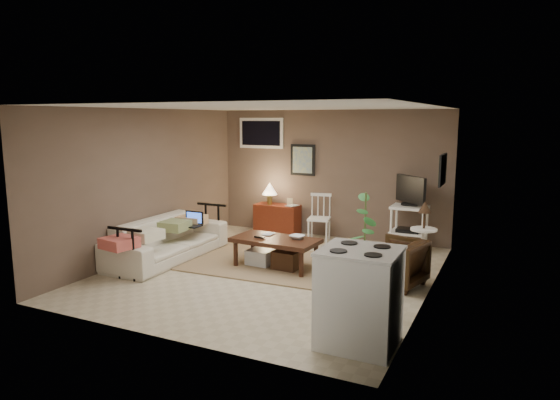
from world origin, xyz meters
The scene contains 20 objects.
floor centered at (0.00, 0.00, 0.00)m, with size 5.00×5.00×0.00m, color #C1B293.
art_back centered at (-0.55, 2.48, 1.45)m, with size 0.50×0.03×0.60m, color black.
art_right centered at (2.23, 1.05, 1.52)m, with size 0.03×0.60×0.45m, color black.
window centered at (-1.45, 2.48, 1.95)m, with size 0.96×0.03×0.60m, color white.
rug centered at (-0.30, 0.35, 0.01)m, with size 2.26×1.80×0.02m, color #9B795A.
coffee_table centered at (-0.03, 0.20, 0.27)m, with size 1.33×0.75×0.49m.
sofa centered at (-1.80, -0.11, 0.44)m, with size 2.23×0.65×0.87m, color beige.
sofa_pillows centered at (-1.75, -0.37, 0.54)m, with size 0.43×2.12×0.15m, color beige, non-canonical shape.
sofa_end_rails centered at (-1.67, -0.11, 0.38)m, with size 0.60×2.23×0.75m, color black, non-canonical shape.
laptop centered at (-1.59, 0.27, 0.56)m, with size 0.34×0.25×0.23m.
red_console centered at (-1.00, 2.25, 0.35)m, with size 0.87×0.39×1.01m.
spindle_chair centered at (-0.06, 2.11, 0.40)m, with size 0.46×0.46×0.86m.
tv_stand centered at (1.58, 2.13, 0.68)m, with size 0.60×0.57×1.28m.
side_table centered at (2.00, 1.09, 0.65)m, with size 0.39×0.39×1.04m.
armchair centered at (1.79, 0.20, 0.35)m, with size 0.68×0.64×0.70m, color black.
potted_plant centered at (1.65, -0.88, 0.76)m, with size 0.36×0.36×1.44m.
stove centered at (1.86, -1.77, 0.50)m, with size 0.76×0.71×1.00m.
bowl centered at (0.28, 0.31, 0.57)m, with size 0.22×0.05×0.22m, color #3C1910.
book_table centered at (-0.30, 0.36, 0.56)m, with size 0.15×0.02×0.20m, color #3C1910.
book_console centered at (-0.73, 2.24, 0.70)m, with size 0.18×0.02×0.24m, color #3C1910.
Camera 1 is at (3.18, -6.37, 2.26)m, focal length 32.00 mm.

